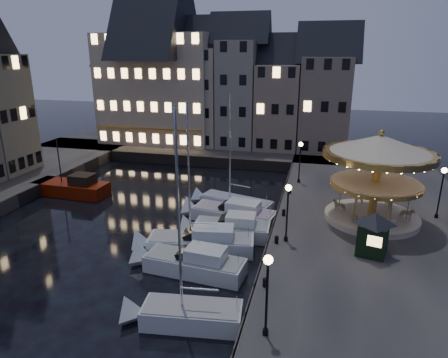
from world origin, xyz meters
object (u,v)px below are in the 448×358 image
(streetlamp_d, at_px, (442,186))
(streetlamp_a, at_px, (267,284))
(bollard_a, at_px, (265,282))
(carousel, at_px, (378,162))
(bollard_d, at_px, (290,190))
(motorboat_f, at_px, (231,203))
(motorboat_b, at_px, (189,263))
(motorboat_e, at_px, (230,214))
(streetlamp_c, at_px, (300,156))
(motorboat_d, at_px, (227,229))
(streetlamp_b, at_px, (288,205))
(motorboat_a, at_px, (182,315))
(red_fishing_boat, at_px, (72,188))
(motorboat_c, at_px, (196,242))
(bollard_b, at_px, (277,239))
(bollard_c, at_px, (284,212))
(ticket_kiosk, at_px, (374,226))

(streetlamp_d, bearing_deg, streetlamp_a, -123.61)
(bollard_a, distance_m, carousel, 13.91)
(bollard_d, relative_size, motorboat_f, 0.05)
(motorboat_b, bearing_deg, motorboat_e, 85.46)
(streetlamp_c, relative_size, motorboat_d, 0.60)
(streetlamp_d, distance_m, motorboat_d, 17.14)
(streetlamp_b, relative_size, motorboat_b, 0.54)
(motorboat_a, xyz_separation_m, motorboat_e, (-0.60, 13.95, 0.11))
(streetlamp_b, relative_size, bollard_a, 7.32)
(bollard_d, height_order, red_fishing_boat, red_fishing_boat)
(red_fishing_boat, bearing_deg, motorboat_c, -28.15)
(streetlamp_b, relative_size, streetlamp_c, 1.00)
(streetlamp_a, distance_m, streetlamp_b, 10.00)
(streetlamp_d, distance_m, motorboat_f, 17.52)
(streetlamp_c, xyz_separation_m, motorboat_a, (-4.69, -22.10, -3.48))
(streetlamp_c, relative_size, motorboat_c, 0.36)
(bollard_d, xyz_separation_m, motorboat_c, (-5.88, -10.58, -0.92))
(bollard_a, height_order, motorboat_b, motorboat_b)
(bollard_b, xyz_separation_m, motorboat_e, (-4.70, 5.84, -0.96))
(motorboat_a, bearing_deg, bollard_a, 32.48)
(bollard_c, bearing_deg, carousel, 6.70)
(bollard_b, relative_size, carousel, 0.07)
(bollard_c, bearing_deg, streetlamp_c, 86.19)
(streetlamp_b, distance_m, motorboat_b, 7.71)
(motorboat_a, height_order, motorboat_c, motorboat_c)
(streetlamp_a, xyz_separation_m, red_fishing_boat, (-22.34, 17.91, -3.32))
(streetlamp_b, distance_m, motorboat_d, 6.33)
(streetlamp_c, bearing_deg, ticket_kiosk, -68.16)
(red_fishing_boat, xyz_separation_m, carousel, (28.54, -2.61, 5.35))
(motorboat_c, bearing_deg, motorboat_b, -80.61)
(bollard_d, bearing_deg, bollard_b, -90.00)
(bollard_c, bearing_deg, red_fishing_boat, 171.10)
(motorboat_e, bearing_deg, motorboat_c, -101.26)
(motorboat_b, relative_size, carousel, 0.94)
(streetlamp_b, xyz_separation_m, bollard_a, (-0.60, -6.00, -2.41))
(streetlamp_c, relative_size, red_fishing_boat, 0.54)
(bollard_d, distance_m, carousel, 9.38)
(bollard_c, height_order, carousel, carousel)
(bollard_b, bearing_deg, streetlamp_c, 87.55)
(streetlamp_a, relative_size, red_fishing_boat, 0.54)
(motorboat_b, relative_size, motorboat_d, 1.11)
(streetlamp_d, xyz_separation_m, motorboat_f, (-17.13, 1.10, -3.49))
(motorboat_a, bearing_deg, motorboat_d, 90.72)
(streetlamp_d, distance_m, motorboat_c, 19.61)
(bollard_c, bearing_deg, streetlamp_a, -87.63)
(motorboat_f, bearing_deg, streetlamp_d, -3.68)
(streetlamp_d, distance_m, motorboat_a, 22.61)
(motorboat_f, bearing_deg, ticket_kiosk, -36.97)
(ticket_kiosk, bearing_deg, bollard_c, 141.11)
(streetlamp_c, height_order, streetlamp_d, same)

